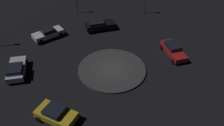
% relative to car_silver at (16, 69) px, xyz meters
% --- Properties ---
extents(ground_plane, '(116.62, 116.62, 0.00)m').
position_rel_car_silver_xyz_m(ground_plane, '(-10.83, -2.17, -0.77)').
color(ground_plane, black).
extents(roundabout_island, '(8.11, 8.11, 0.21)m').
position_rel_car_silver_xyz_m(roundabout_island, '(-10.83, -2.17, -0.67)').
color(roundabout_island, '#383838').
rests_on(roundabout_island, ground_plane).
extents(car_silver, '(3.10, 4.51, 1.48)m').
position_rel_car_silver_xyz_m(car_silver, '(0.00, 0.00, 0.00)').
color(car_silver, silver).
rests_on(car_silver, ground_plane).
extents(car_yellow, '(4.23, 3.11, 1.53)m').
position_rel_car_silver_xyz_m(car_yellow, '(-6.55, 5.75, 0.02)').
color(car_yellow, gold).
rests_on(car_yellow, ground_plane).
extents(car_black, '(4.71, 3.44, 1.49)m').
position_rel_car_silver_xyz_m(car_black, '(-7.79, -11.30, 0.03)').
color(car_black, black).
rests_on(car_black, ground_plane).
extents(car_white, '(4.26, 4.25, 1.49)m').
position_rel_car_silver_xyz_m(car_white, '(-0.93, -8.09, 0.01)').
color(car_white, white).
rests_on(car_white, ground_plane).
extents(car_red, '(3.34, 4.81, 1.48)m').
position_rel_car_silver_xyz_m(car_red, '(-18.26, -6.21, -0.01)').
color(car_red, red).
rests_on(car_red, ground_plane).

